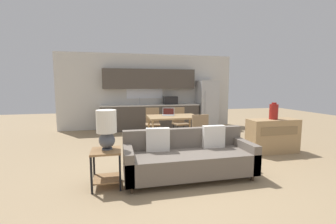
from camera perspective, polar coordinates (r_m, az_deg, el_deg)
name	(u,v)px	position (r m, az deg, el deg)	size (l,w,h in m)	color
ground_plane	(187,175)	(4.13, 4.84, -15.68)	(20.00, 20.00, 0.00)	#9E8460
wall_back	(149,91)	(8.35, -4.86, 5.23)	(6.40, 0.07, 2.70)	silver
kitchen_counter	(151,106)	(8.08, -4.42, 1.56)	(3.48, 0.65, 2.15)	#4C443D
refrigerator	(207,104)	(8.56, 9.81, 2.00)	(0.68, 0.72, 1.75)	#B7BABC
dining_table	(173,119)	(5.91, 1.24, -1.75)	(1.30, 0.84, 0.78)	tan
couch	(188,158)	(3.96, 5.17, -11.45)	(2.19, 0.80, 0.85)	#3D2D1E
side_table	(106,162)	(3.69, -15.40, -12.20)	(0.45, 0.45, 0.59)	olive
table_lamp	(107,127)	(3.59, -15.34, -3.82)	(0.31, 0.31, 0.62)	#4C515B
credenza	(273,136)	(5.84, 25.03, -5.52)	(1.18, 0.44, 0.79)	tan
vase	(274,111)	(5.75, 25.26, 0.13)	(0.19, 0.19, 0.39)	maroon
dining_chair_far_right	(180,121)	(6.75, 3.04, -2.34)	(0.47, 0.47, 0.91)	#997A56
dining_chair_far_left	(153,122)	(6.65, -3.91, -2.48)	(0.47, 0.47, 0.91)	#997A56
dining_chair_near_right	(198,131)	(5.35, 7.63, -4.81)	(0.44, 0.44, 0.91)	#997A56
laptop	(168,114)	(6.02, 0.11, -0.39)	(0.37, 0.33, 0.20)	#B7BABC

